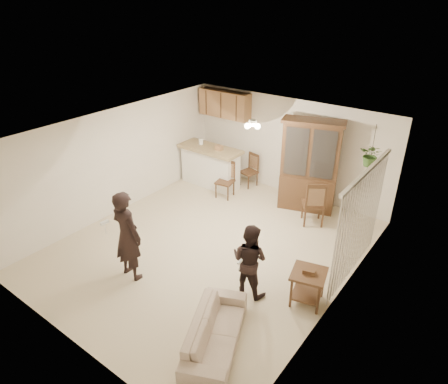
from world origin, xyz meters
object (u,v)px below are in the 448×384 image
Objects in this scene: child at (250,260)px; chair_hutch_left at (249,177)px; adult at (127,235)px; chair_hutch_right at (313,211)px; china_hutch at (309,166)px; side_table at (307,287)px; sofa at (215,327)px; chair_bar at (225,187)px.

child is 4.35m from chair_hutch_left.
adult reaches higher than chair_hutch_right.
side_table is at bearing -80.96° from china_hutch.
china_hutch is at bearing -86.75° from chair_hutch_right.
sofa reaches higher than side_table.
chair_bar is at bearing -177.11° from china_hutch.
china_hutch is at bearing 116.70° from side_table.
chair_hutch_right is at bearing -5.89° from chair_hutch_left.
china_hutch is 2.02m from chair_hutch_left.
adult reaches higher than sofa.
child is (-0.27, 1.31, 0.31)m from sofa.
china_hutch reaches higher than chair_hutch_left.
chair_bar is (-2.53, 2.68, -0.41)m from child.
chair_hutch_left is (-3.35, 3.23, -0.07)m from side_table.
child is at bearing -56.66° from chair_bar.
chair_bar is 0.93m from chair_hutch_left.
adult is 4.60m from china_hutch.
china_hutch is at bearing -13.99° from sofa.
adult is 1.99× the size of chair_hutch_left.
side_table is (0.68, 1.68, -0.04)m from sofa.
sofa is at bearing -97.44° from china_hutch.
side_table is (0.95, 0.37, -0.35)m from child.
sofa is 1.98× the size of chair_bar.
child is at bearing -43.60° from chair_hutch_left.
chair_bar reaches higher than side_table.
adult is (-2.30, 0.37, 0.53)m from sofa.
adult is 2.60× the size of side_table.
china_hutch is 2.06× the size of chair_hutch_right.
chair_bar is (-3.48, 2.31, -0.06)m from side_table.
adult is 4.27m from chair_hutch_right.
sofa is 1.38m from child.
child is at bearing -158.72° from side_table.
adult reaches higher than side_table.
child reaches higher than chair_hutch_left.
china_hutch is at bearing 6.83° from chair_hutch_left.
chair_hutch_right is at bearing -114.40° from adult.
china_hutch is 3.23× the size of side_table.
side_table is at bearing 79.31° from chair_hutch_right.
chair_bar is at bearing 146.38° from side_table.
adult is 4.61m from chair_hutch_left.
child is at bearing -152.83° from adult.
chair_hutch_left is at bearing 136.08° from side_table.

